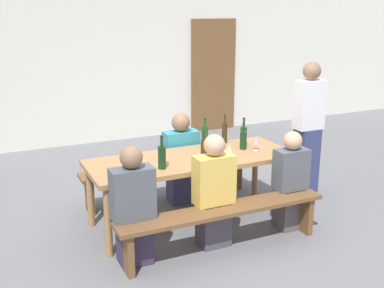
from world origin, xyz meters
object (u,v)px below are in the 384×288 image
(wine_bottle_1, at_px, (243,140))
(standing_host, at_px, (308,131))
(wine_bottle_3, at_px, (225,132))
(wine_bottle_4, at_px, (162,157))
(seated_guest_near_1, at_px, (214,194))
(tasting_table, at_px, (192,164))
(wine_bottle_2, at_px, (205,136))
(wine_glass_1, at_px, (229,149))
(seated_guest_near_0, at_px, (133,209))
(bench_near, at_px, (223,217))
(bench_far, at_px, (167,171))
(seated_guest_near_2, at_px, (290,183))
(wine_bottle_5, at_px, (204,149))
(wooden_door, at_px, (213,76))
(seated_guest_far_0, at_px, (181,160))
(wine_bottle_0, at_px, (243,136))
(wine_glass_0, at_px, (256,141))

(wine_bottle_1, relative_size, standing_host, 0.18)
(wine_bottle_3, xyz_separation_m, wine_bottle_4, (-1.02, -0.56, -0.00))
(wine_bottle_4, relative_size, seated_guest_near_1, 0.30)
(tasting_table, xyz_separation_m, wine_bottle_2, (0.31, 0.32, 0.20))
(wine_glass_1, distance_m, seated_guest_near_0, 1.25)
(wine_glass_1, bearing_deg, bench_near, -123.67)
(bench_near, bearing_deg, wine_bottle_3, 61.28)
(bench_far, distance_m, wine_bottle_4, 1.14)
(wine_bottle_4, height_order, seated_guest_near_2, wine_bottle_4)
(bench_far, relative_size, wine_glass_1, 12.07)
(tasting_table, distance_m, bench_far, 0.79)
(wine_bottle_1, relative_size, wine_bottle_5, 0.93)
(bench_far, xyz_separation_m, wine_bottle_4, (-0.43, -0.93, 0.52))
(wine_bottle_3, xyz_separation_m, seated_guest_near_1, (-0.62, -0.93, -0.33))
(bench_near, distance_m, bench_far, 1.45)
(wooden_door, bearing_deg, seated_guest_near_0, -125.51)
(wooden_door, distance_m, wine_glass_1, 4.26)
(seated_guest_far_0, bearing_deg, wine_bottle_5, -3.42)
(seated_guest_near_1, xyz_separation_m, standing_host, (1.66, 0.70, 0.29))
(wine_bottle_1, height_order, seated_guest_near_2, seated_guest_near_2)
(wine_bottle_0, relative_size, wine_bottle_3, 0.96)
(wine_bottle_4, bearing_deg, wine_bottle_2, 35.61)
(bench_far, height_order, standing_host, standing_host)
(bench_far, height_order, seated_guest_near_2, seated_guest_near_2)
(wine_bottle_0, xyz_separation_m, seated_guest_near_1, (-0.76, -0.73, -0.32))
(wine_glass_1, bearing_deg, wine_bottle_2, 89.54)
(wine_glass_1, xyz_separation_m, seated_guest_near_1, (-0.34, -0.31, -0.33))
(wooden_door, height_order, wine_bottle_0, wooden_door)
(seated_guest_far_0, bearing_deg, seated_guest_near_0, -40.48)
(wine_bottle_4, xyz_separation_m, seated_guest_near_2, (1.31, -0.37, -0.36))
(tasting_table, distance_m, seated_guest_near_2, 1.07)
(bench_far, relative_size, wine_bottle_5, 6.66)
(seated_guest_near_0, relative_size, seated_guest_far_0, 1.02)
(wine_bottle_4, distance_m, seated_guest_near_1, 0.63)
(wine_bottle_5, height_order, wine_glass_1, wine_bottle_5)
(wine_glass_1, height_order, standing_host, standing_host)
(wine_bottle_3, relative_size, seated_guest_near_1, 0.30)
(wooden_door, distance_m, wine_bottle_5, 4.24)
(tasting_table, height_order, wine_bottle_0, wine_bottle_0)
(seated_guest_near_0, height_order, seated_guest_near_1, seated_guest_near_1)
(wine_bottle_4, xyz_separation_m, wine_glass_0, (1.19, 0.14, -0.01))
(bench_near, bearing_deg, standing_host, 27.40)
(wine_bottle_1, relative_size, seated_guest_near_1, 0.26)
(bench_near, height_order, standing_host, standing_host)
(bench_far, xyz_separation_m, wine_bottle_2, (0.31, -0.40, 0.52))
(tasting_table, bearing_deg, bench_far, 90.00)
(bench_far, xyz_separation_m, wine_bottle_0, (0.73, -0.57, 0.51))
(seated_guest_far_0, bearing_deg, bench_near, -5.31)
(bench_near, relative_size, wine_bottle_2, 6.47)
(seated_guest_near_1, bearing_deg, wine_glass_0, -57.49)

